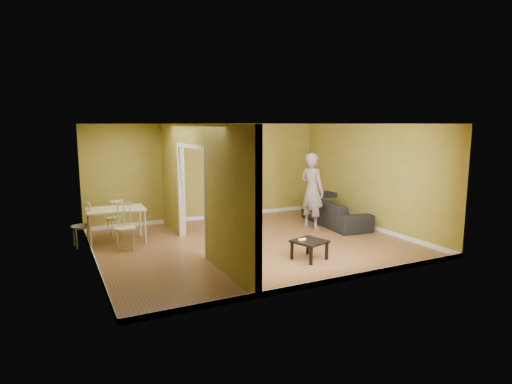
% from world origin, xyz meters
% --- Properties ---
extents(room_shell, '(6.50, 6.50, 6.50)m').
position_xyz_m(room_shell, '(0.00, 0.00, 1.30)').
color(room_shell, '#91623D').
rests_on(room_shell, ground).
extents(partition, '(0.22, 5.50, 2.60)m').
position_xyz_m(partition, '(-1.20, 0.00, 1.30)').
color(partition, '#A68C3C').
rests_on(partition, ground).
extents(wall_speaker, '(0.10, 0.10, 0.10)m').
position_xyz_m(wall_speaker, '(1.50, 2.69, 1.90)').
color(wall_speaker, black).
rests_on(wall_speaker, room_shell).
extents(sofa, '(2.29, 1.14, 0.84)m').
position_xyz_m(sofa, '(2.70, 0.62, 0.42)').
color(sofa, black).
rests_on(sofa, ground).
extents(person, '(0.95, 0.83, 2.22)m').
position_xyz_m(person, '(1.95, 0.60, 1.11)').
color(person, slate).
rests_on(person, ground).
extents(bookshelf, '(0.78, 0.34, 1.86)m').
position_xyz_m(bookshelf, '(1.01, 2.60, 0.93)').
color(bookshelf, white).
rests_on(bookshelf, ground).
extents(paper_box_navy_a, '(0.42, 0.28, 0.22)m').
position_xyz_m(paper_box_navy_a, '(1.03, 2.56, 0.50)').
color(paper_box_navy_a, '#393484').
rests_on(paper_box_navy_a, bookshelf).
extents(paper_box_teal, '(0.45, 0.30, 0.23)m').
position_xyz_m(paper_box_teal, '(0.97, 2.56, 0.87)').
color(paper_box_teal, '#0E5B46').
rests_on(paper_box_teal, bookshelf).
extents(paper_box_navy_b, '(0.44, 0.29, 0.23)m').
position_xyz_m(paper_box_navy_b, '(1.05, 2.56, 1.23)').
color(paper_box_navy_b, navy).
rests_on(paper_box_navy_b, bookshelf).
extents(coffee_table, '(0.57, 0.57, 0.38)m').
position_xyz_m(coffee_table, '(0.51, -1.51, 0.32)').
color(coffee_table, black).
rests_on(coffee_table, ground).
extents(game_controller, '(0.15, 0.04, 0.03)m').
position_xyz_m(game_controller, '(0.39, -1.42, 0.39)').
color(game_controller, white).
rests_on(game_controller, coffee_table).
extents(dining_table, '(1.22, 0.82, 0.76)m').
position_xyz_m(dining_table, '(-2.65, 1.38, 0.69)').
color(dining_table, beige).
rests_on(dining_table, ground).
extents(chair_left, '(0.48, 0.48, 0.93)m').
position_xyz_m(chair_left, '(-3.36, 1.38, 0.47)').
color(chair_left, tan).
rests_on(chair_left, ground).
extents(chair_near, '(0.50, 0.50, 0.97)m').
position_xyz_m(chair_near, '(-2.57, 0.75, 0.49)').
color(chair_near, tan).
rests_on(chair_near, ground).
extents(chair_far, '(0.47, 0.47, 0.87)m').
position_xyz_m(chair_far, '(-2.58, 2.05, 0.43)').
color(chair_far, tan).
rests_on(chair_far, ground).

